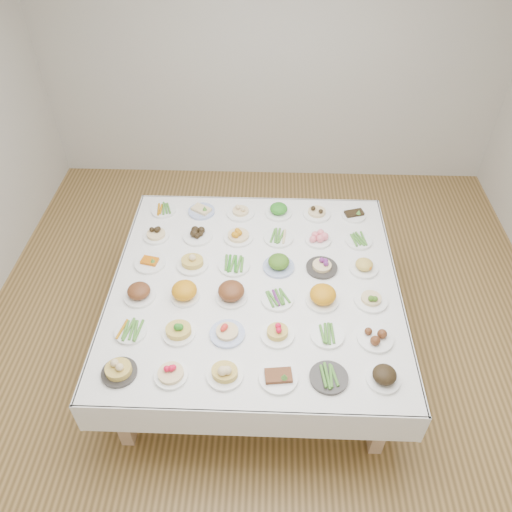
{
  "coord_description": "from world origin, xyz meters",
  "views": [
    {
      "loc": [
        0.0,
        -2.69,
        3.4
      ],
      "look_at": [
        -0.09,
        0.03,
        0.88
      ],
      "focal_mm": 35.0,
      "sensor_mm": 36.0,
      "label": 1
    }
  ],
  "objects_px": {
    "display_table": "(255,289)",
    "dish_18": "(150,261)",
    "dish_35": "(354,213)",
    "dish_0": "(118,369)"
  },
  "relations": [
    {
      "from": "display_table",
      "to": "dish_18",
      "type": "distance_m",
      "value": 0.84
    },
    {
      "from": "dish_18",
      "to": "display_table",
      "type": "bearing_deg",
      "value": -11.75
    },
    {
      "from": "display_table",
      "to": "dish_35",
      "type": "relative_size",
      "value": 10.4
    },
    {
      "from": "display_table",
      "to": "dish_18",
      "type": "bearing_deg",
      "value": 168.25
    },
    {
      "from": "dish_0",
      "to": "dish_18",
      "type": "xyz_separation_m",
      "value": [
        0.0,
        0.99,
        -0.02
      ]
    },
    {
      "from": "display_table",
      "to": "dish_35",
      "type": "bearing_deg",
      "value": 45.24
    },
    {
      "from": "display_table",
      "to": "dish_0",
      "type": "height_order",
      "value": "dish_0"
    },
    {
      "from": "display_table",
      "to": "dish_35",
      "type": "xyz_separation_m",
      "value": [
        0.81,
        0.82,
        0.1
      ]
    },
    {
      "from": "dish_0",
      "to": "dish_35",
      "type": "relative_size",
      "value": 1.07
    },
    {
      "from": "display_table",
      "to": "dish_35",
      "type": "height_order",
      "value": "dish_35"
    }
  ]
}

